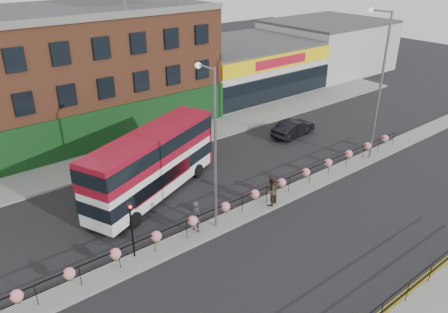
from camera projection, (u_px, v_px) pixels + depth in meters
ground at (254, 209)px, 26.85m from camera, size 120.00×120.00×0.00m
north_pavement at (155, 146)px, 35.28m from camera, size 60.00×4.00×0.15m
median at (254, 208)px, 26.82m from camera, size 60.00×1.60×0.15m
yellow_line_inner at (397, 298)px, 20.01m from camera, size 60.00×0.10×0.01m
yellow_line_outer at (400, 301)px, 19.88m from camera, size 60.00×0.10×0.01m
brick_building at (60, 73)px, 36.47m from camera, size 25.00×12.21×10.30m
supermarket at (241, 66)px, 48.77m from camera, size 15.00×12.25×5.30m
warehouse_east at (327, 45)px, 56.94m from camera, size 14.50×12.00×6.30m
median_railing at (255, 195)px, 26.40m from camera, size 30.04×0.56×1.23m
south_railing at (382, 308)px, 18.19m from camera, size 20.04×0.05×1.12m
double_decker_bus at (152, 158)px, 27.36m from camera, size 10.83×6.49×4.33m
car at (293, 128)px, 37.16m from camera, size 2.35×4.59×1.41m
pedestrian_a at (196, 216)px, 24.19m from camera, size 0.91×0.78×1.90m
pedestrian_b at (271, 191)px, 26.66m from camera, size 1.36×1.26×1.98m
lamp_column_west at (212, 137)px, 22.83m from camera, size 0.33×1.61×9.18m
lamp_column_east at (379, 75)px, 30.69m from camera, size 0.39×1.88×10.74m
traffic_light_median at (131, 218)px, 21.56m from camera, size 0.15×0.28×3.65m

